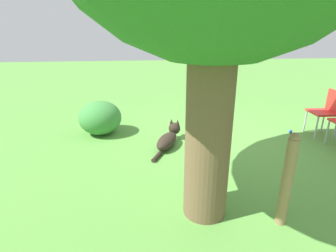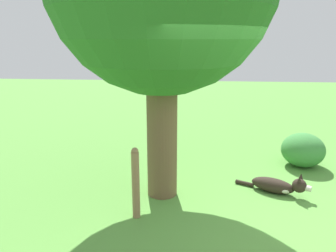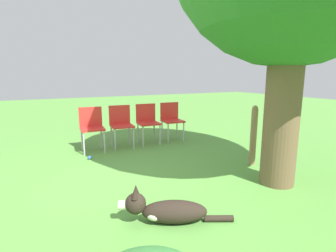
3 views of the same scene
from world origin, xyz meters
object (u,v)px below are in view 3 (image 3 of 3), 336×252
at_px(red_chair_1, 121,123).
at_px(tennis_ball, 90,158).
at_px(red_chair_2, 147,120).
at_px(red_chair_3, 171,118).
at_px(dog, 166,210).
at_px(fence_post, 253,135).
at_px(red_chair_0, 92,125).

xyz_separation_m(red_chair_1, tennis_ball, (0.55, -0.78, -0.48)).
distance_m(red_chair_2, red_chair_3, 0.60).
distance_m(dog, fence_post, 2.31).
xyz_separation_m(dog, red_chair_1, (-2.98, 0.50, 0.39)).
bearing_deg(tennis_ball, red_chair_2, 112.31).
relative_size(red_chair_2, red_chair_3, 1.00).
height_order(red_chair_0, red_chair_1, same).
bearing_deg(red_chair_0, red_chair_3, 95.98).
relative_size(red_chair_1, tennis_ball, 12.70).
xyz_separation_m(red_chair_1, red_chair_2, (-0.02, 0.60, 0.00)).
bearing_deg(red_chair_3, red_chair_1, -84.02).
bearing_deg(tennis_ball, red_chair_3, 106.36).
xyz_separation_m(red_chair_3, tennis_ball, (0.58, -1.97, -0.48)).
bearing_deg(red_chair_1, fence_post, 42.07).
height_order(red_chair_1, red_chair_3, same).
xyz_separation_m(fence_post, tennis_ball, (-1.53, -2.38, -0.47)).
xyz_separation_m(fence_post, red_chair_1, (-2.08, -1.60, 0.01)).
bearing_deg(fence_post, tennis_ball, -122.85).
height_order(fence_post, tennis_ball, fence_post).
height_order(red_chair_2, tennis_ball, red_chair_2).
relative_size(fence_post, red_chair_0, 1.16).
bearing_deg(dog, red_chair_2, -83.06).
bearing_deg(red_chair_2, red_chair_3, 95.98).
distance_m(red_chair_3, tennis_ball, 2.11).
xyz_separation_m(red_chair_2, tennis_ball, (0.56, -1.38, -0.48)).
height_order(fence_post, red_chair_2, fence_post).
bearing_deg(red_chair_1, red_chair_0, -84.02).
relative_size(red_chair_1, red_chair_3, 1.00).
bearing_deg(red_chair_1, tennis_ball, -50.17).
height_order(red_chair_2, red_chair_3, same).
height_order(red_chair_0, tennis_ball, red_chair_0).
relative_size(red_chair_2, tennis_ball, 12.70).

